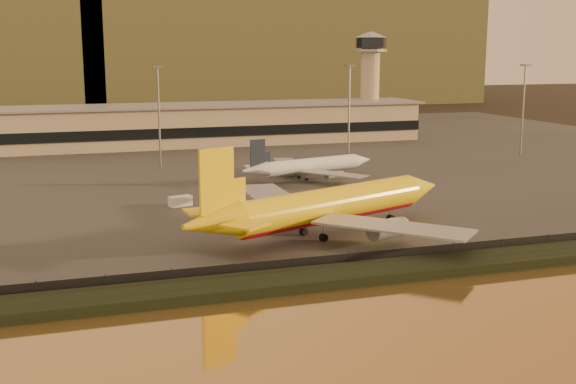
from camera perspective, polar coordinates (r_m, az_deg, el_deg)
name	(u,v)px	position (r m, az deg, el deg)	size (l,w,h in m)	color
ground	(303,247)	(109.59, 1.22, -4.39)	(900.00, 900.00, 0.00)	black
embankment	(347,275)	(94.18, 4.65, -6.59)	(320.00, 7.00, 1.40)	black
tarmac	(190,159)	(199.92, -7.79, 2.61)	(320.00, 220.00, 0.20)	#2D2D2D
perimeter_fence	(335,263)	(97.53, 3.75, -5.58)	(300.00, 0.05, 2.20)	black
terminal_building	(124,127)	(227.32, -12.84, 5.01)	(202.00, 25.00, 12.60)	tan
control_tower	(370,73)	(253.52, 6.51, 9.31)	(11.20, 11.20, 35.50)	tan
apron_light_masts	(262,106)	(182.17, -2.09, 6.82)	(152.20, 12.20, 25.40)	slate
distant_hills	(75,47)	(439.92, -16.49, 10.93)	(470.00, 160.00, 70.00)	brown
dhl_cargo_jet	(327,206)	(114.91, 3.10, -1.13)	(51.24, 48.53, 15.89)	yellow
white_narrowbody_jet	(310,166)	(165.68, 1.74, 2.05)	(34.80, 33.27, 10.12)	silver
gse_vehicle_yellow	(313,206)	(133.97, 2.00, -1.09)	(3.52, 1.59, 1.59)	yellow
gse_vehicle_white	(180,201)	(138.69, -8.50, -0.71)	(4.30, 1.93, 1.93)	silver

